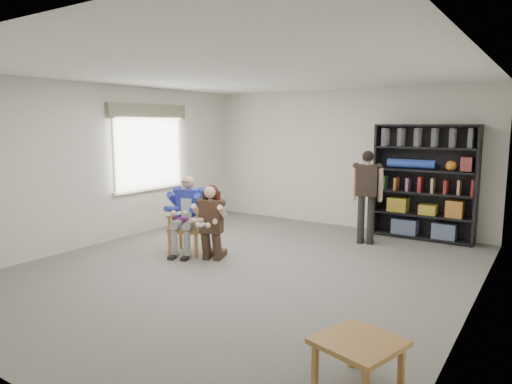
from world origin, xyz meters
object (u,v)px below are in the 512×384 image
Objects in this scene: seated_man at (188,215)px; bookshelf at (424,182)px; armchair at (188,223)px; side_table at (358,364)px; kneeling_woman at (211,223)px; standing_man at (367,198)px.

seated_man is 0.62× the size of bookshelf.
armchair is 0.15m from seated_man.
side_table is at bearing -48.94° from armchair.
bookshelf is at bearing 34.87° from kneeling_woman.
seated_man is at bearing 0.00° from armchair.
kneeling_woman is 0.72× the size of standing_man.
kneeling_woman is (0.58, -0.12, -0.05)m from seated_man.
seated_man is 4.36m from side_table.
armchair is at bearing -147.63° from standing_man.
armchair is 3.13m from standing_man.
kneeling_woman is (0.58, -0.12, 0.09)m from armchair.
side_table is at bearing -82.81° from standing_man.
kneeling_woman is at bearing -30.45° from armchair.
side_table is (3.75, -2.18, -0.29)m from armchair.
seated_man is 3.11m from standing_man.
standing_man is at bearing 25.84° from seated_man.
armchair is 0.60× the size of standing_man.
bookshelf is 5.41m from side_table.
standing_man reaches higher than side_table.
armchair reaches higher than side_table.
armchair is at bearing 149.82° from side_table.
side_table is at bearing -51.79° from kneeling_woman.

